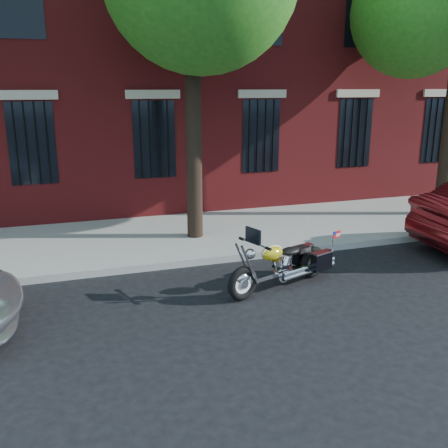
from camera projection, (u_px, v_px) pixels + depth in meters
name	position (u px, v px, depth m)	size (l,w,h in m)	color
ground	(210.00, 291.00, 8.96)	(120.00, 120.00, 0.00)	black
curb	(191.00, 262.00, 10.21)	(40.00, 0.16, 0.15)	gray
sidewalk	(171.00, 237.00, 11.93)	(40.00, 3.60, 0.15)	gray
building	(123.00, 10.00, 16.58)	(26.00, 10.08, 12.00)	maroon
motorcycle	(285.00, 265.00, 9.03)	(2.44, 1.20, 1.24)	black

